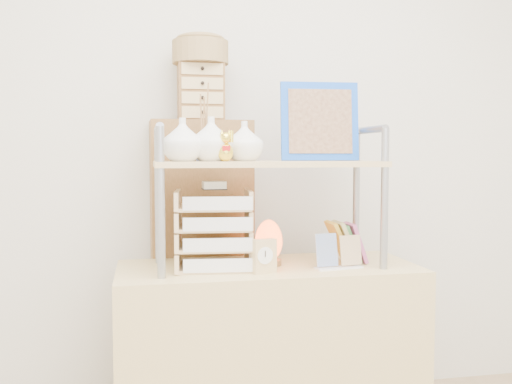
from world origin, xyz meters
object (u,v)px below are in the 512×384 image
at_px(desk, 268,357).
at_px(cabinet, 201,268).
at_px(letter_tray, 214,234).
at_px(salt_lamp, 269,242).

relative_size(desk, cabinet, 0.89).
xyz_separation_m(desk, letter_tray, (-0.22, -0.01, 0.51)).
distance_m(letter_tray, salt_lamp, 0.23).
xyz_separation_m(cabinet, letter_tray, (0.01, -0.38, 0.21)).
bearing_deg(cabinet, desk, -59.05).
bearing_deg(letter_tray, cabinet, 92.08).
height_order(cabinet, salt_lamp, cabinet).
height_order(desk, letter_tray, letter_tray).
height_order(cabinet, letter_tray, cabinet).
bearing_deg(desk, letter_tray, -177.98).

